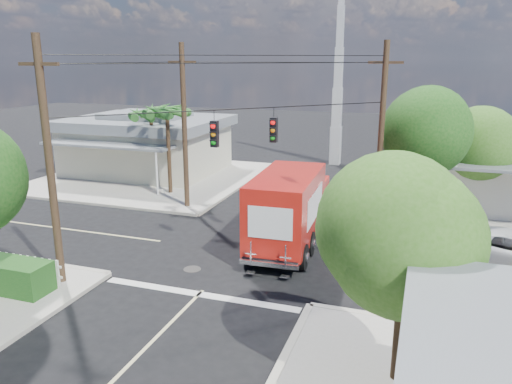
% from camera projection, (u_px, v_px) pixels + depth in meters
% --- Properties ---
extents(ground, '(120.00, 120.00, 0.00)m').
position_uv_depth(ground, '(241.00, 252.00, 21.80)').
color(ground, black).
rests_on(ground, ground).
extents(sidewalk_ne, '(14.12, 14.12, 0.14)m').
position_uv_depth(sidewalk_ne, '(488.00, 206.00, 28.32)').
color(sidewalk_ne, '#A39E94').
rests_on(sidewalk_ne, ground).
extents(sidewalk_nw, '(14.12, 14.12, 0.14)m').
position_uv_depth(sidewalk_nw, '(151.00, 177.00, 35.13)').
color(sidewalk_nw, '#A39E94').
rests_on(sidewalk_nw, ground).
extents(road_markings, '(32.00, 32.00, 0.01)m').
position_uv_depth(road_markings, '(229.00, 264.00, 20.46)').
color(road_markings, beige).
rests_on(road_markings, ground).
extents(building_nw, '(10.80, 10.20, 4.30)m').
position_uv_depth(building_nw, '(147.00, 143.00, 36.37)').
color(building_nw, beige).
rests_on(building_nw, sidewalk_nw).
extents(radio_tower, '(0.80, 0.80, 17.00)m').
position_uv_depth(radio_tower, '(338.00, 92.00, 38.46)').
color(radio_tower, silver).
rests_on(radio_tower, ground).
extents(tree_ne_front, '(4.21, 4.14, 6.66)m').
position_uv_depth(tree_ne_front, '(426.00, 130.00, 24.48)').
color(tree_ne_front, '#422D1C').
rests_on(tree_ne_front, sidewalk_ne).
extents(tree_ne_back, '(3.77, 3.66, 5.82)m').
position_uv_depth(tree_ne_back, '(478.00, 138.00, 25.83)').
color(tree_ne_back, '#422D1C').
rests_on(tree_ne_back, sidewalk_ne).
extents(tree_se, '(3.67, 3.54, 5.62)m').
position_uv_depth(tree_se, '(407.00, 237.00, 11.94)').
color(tree_se, '#422D1C').
rests_on(tree_se, sidewalk_se).
extents(palm_nw_front, '(3.01, 3.08, 5.59)m').
position_uv_depth(palm_nw_front, '(167.00, 113.00, 29.70)').
color(palm_nw_front, '#422D1C').
rests_on(palm_nw_front, sidewalk_nw).
extents(palm_nw_back, '(3.01, 3.08, 5.19)m').
position_uv_depth(palm_nw_back, '(151.00, 115.00, 31.79)').
color(palm_nw_back, '#422D1C').
rests_on(palm_nw_back, sidewalk_nw).
extents(utility_poles, '(12.00, 10.68, 9.00)m').
position_uv_depth(utility_poles, '(220.00, 138.00, 22.55)').
color(utility_poles, '#473321').
rests_on(utility_poles, ground).
extents(vending_boxes, '(1.90, 0.50, 1.10)m').
position_uv_depth(vending_boxes, '(404.00, 211.00, 25.25)').
color(vending_boxes, red).
rests_on(vending_boxes, sidewalk_ne).
extents(delivery_truck, '(2.86, 7.99, 3.41)m').
position_uv_depth(delivery_truck, '(290.00, 207.00, 22.29)').
color(delivery_truck, black).
rests_on(delivery_truck, ground).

